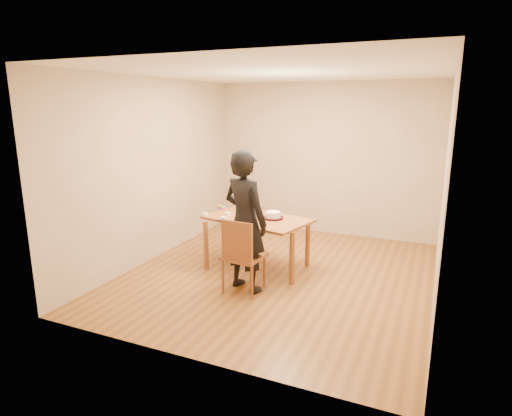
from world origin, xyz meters
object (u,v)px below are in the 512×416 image
at_px(dining_table, 257,219).
at_px(person, 245,221).
at_px(cake_plate, 273,218).
at_px(cake, 273,215).
at_px(dining_chair, 244,256).

distance_m(dining_table, person, 0.76).
height_order(cake_plate, cake, cake).
xyz_separation_m(dining_table, cake_plate, (0.22, 0.04, 0.03)).
xyz_separation_m(dining_table, dining_chair, (0.15, -0.78, -0.28)).
height_order(dining_table, dining_chair, dining_table).
xyz_separation_m(dining_table, cake, (0.22, 0.04, 0.07)).
relative_size(dining_table, cake_plate, 4.89).
height_order(dining_chair, person, person).
height_order(dining_chair, cake, cake).
bearing_deg(person, dining_table, -59.77).
bearing_deg(dining_chair, dining_table, 106.63).
bearing_deg(dining_chair, person, 95.68).
relative_size(cake_plate, person, 0.16).
bearing_deg(cake_plate, dining_chair, -95.05).
relative_size(dining_chair, person, 0.26).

